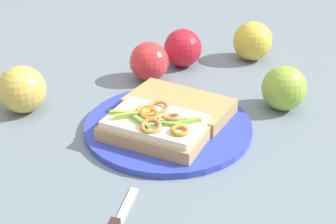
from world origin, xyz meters
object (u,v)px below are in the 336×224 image
sandwich (156,127)px  apple_4 (284,88)px  apple_1 (253,41)px  apple_2 (22,89)px  plate (168,126)px  bread_slice_side (179,105)px  apple_0 (149,61)px  apple_3 (183,48)px

sandwich → apple_4: size_ratio=2.42×
apple_1 → apple_4: apple_1 is taller
sandwich → apple_2: bearing=1.7°
apple_1 → plate: bearing=24.3°
bread_slice_side → apple_0: size_ratio=2.24×
apple_0 → apple_1: size_ratio=0.92×
plate → apple_1: size_ratio=3.27×
apple_0 → apple_1: 0.23m
sandwich → bread_slice_side: (-0.07, -0.04, -0.01)m
apple_0 → plate: bearing=67.1°
sandwich → apple_0: (-0.11, -0.19, 0.01)m
apple_0 → apple_4: 0.26m
plate → apple_1: apple_1 is taller
apple_1 → apple_3: 0.15m
apple_0 → apple_2: bearing=-3.1°
plate → apple_3: 0.25m
apple_4 → apple_0: bearing=-60.3°
bread_slice_side → apple_1: size_ratio=2.07×
apple_2 → plate: bearing=132.1°
bread_slice_side → apple_3: (-0.13, -0.17, 0.02)m
apple_0 → bread_slice_side: bearing=76.4°
apple_4 → bread_slice_side: bearing=-23.9°
apple_0 → apple_2: (0.24, -0.01, 0.00)m
apple_2 → bread_slice_side: bearing=141.2°
apple_0 → apple_4: (-0.13, 0.22, 0.00)m
sandwich → apple_1: (-0.34, -0.16, 0.01)m
apple_2 → apple_3: bearing=-179.0°
apple_4 → plate: bearing=-14.3°
sandwich → apple_4: (-0.24, 0.03, 0.01)m
apple_4 → apple_2: bearing=-32.8°
plate → apple_0: size_ratio=3.54×
apple_1 → apple_3: (0.14, -0.05, -0.00)m
plate → bread_slice_side: bearing=-149.5°
apple_2 → apple_4: apple_2 is taller
apple_0 → apple_3: (-0.09, -0.02, 0.00)m
apple_0 → apple_1: (-0.23, 0.03, 0.00)m
apple_2 → apple_4: bearing=147.2°
apple_3 → plate: bearing=49.3°
bread_slice_side → apple_3: bearing=-63.5°
plate → apple_4: size_ratio=3.50×
apple_0 → apple_4: bearing=119.7°
plate → apple_3: (-0.16, -0.19, 0.03)m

